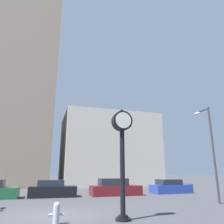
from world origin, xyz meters
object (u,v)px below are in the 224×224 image
car_black (53,190)px  fire_hydrant_near (56,213)px  street_lamp_right (208,138)px  car_blue (170,187)px  car_maroon (115,188)px  street_clock (122,144)px

car_black → fire_hydrant_near: car_black is taller
fire_hydrant_near → street_lamp_right: street_lamp_right is taller
car_blue → street_lamp_right: 8.06m
car_maroon → street_lamp_right: 9.14m
street_clock → fire_hydrant_near: bearing=177.3°
street_clock → car_black: bearing=104.0°
car_blue → street_clock: bearing=-131.3°
car_blue → fire_hydrant_near: 15.42m
car_maroon → fire_hydrant_near: size_ratio=5.40×
fire_hydrant_near → street_lamp_right: (10.65, 3.22, 3.96)m
street_clock → car_maroon: size_ratio=1.11×
car_black → car_maroon: bearing=0.4°
street_clock → car_blue: street_clock is taller
car_black → street_lamp_right: street_lamp_right is taller
car_blue → street_lamp_right: street_lamp_right is taller
street_clock → car_maroon: 10.73m
street_clock → street_lamp_right: size_ratio=0.75×
car_blue → street_lamp_right: size_ratio=0.59×
street_clock → fire_hydrant_near: (-2.81, 0.13, -2.85)m
street_clock → street_lamp_right: (7.84, 3.35, 1.11)m
street_clock → car_maroon: street_clock is taller
street_clock → car_black: 10.90m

